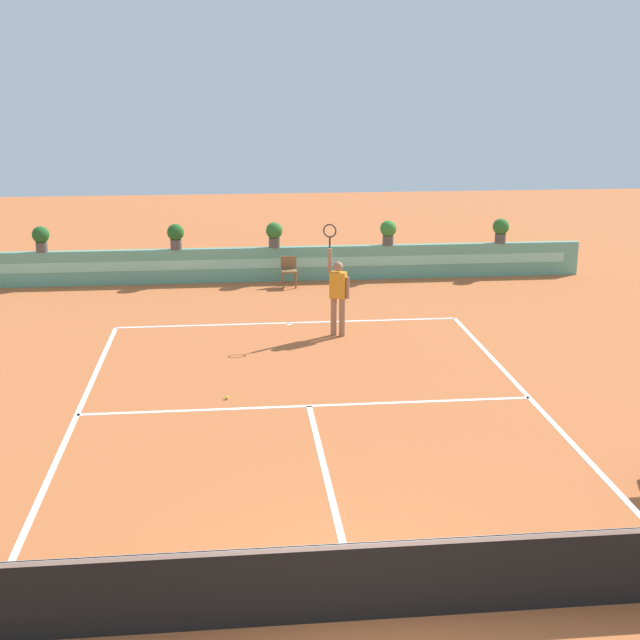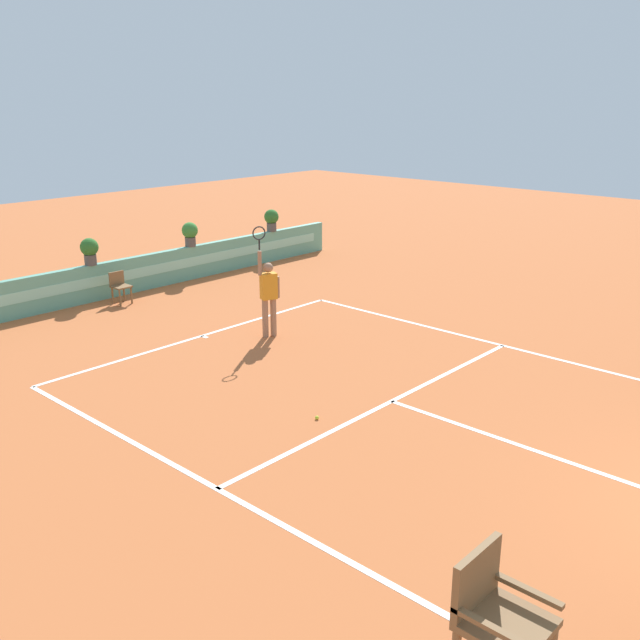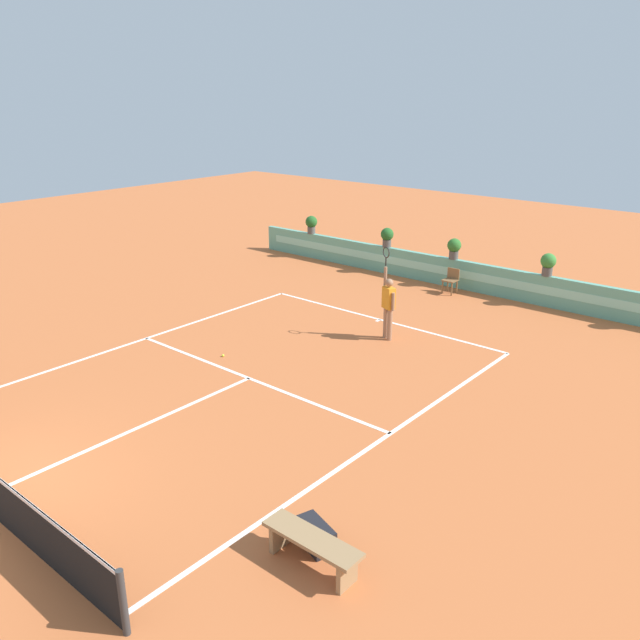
% 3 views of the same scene
% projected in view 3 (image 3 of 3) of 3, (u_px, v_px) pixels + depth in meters
% --- Properties ---
extents(ground_plane, '(60.00, 60.00, 0.00)m').
position_uv_depth(ground_plane, '(237.00, 384.00, 15.22)').
color(ground_plane, '#BC6033').
extents(court_lines, '(8.32, 11.94, 0.01)m').
position_uv_depth(court_lines, '(258.00, 374.00, 15.74)').
color(court_lines, white).
rests_on(court_lines, ground).
extents(back_wall_barrier, '(18.00, 0.21, 1.00)m').
position_uv_depth(back_wall_barrier, '(455.00, 273.00, 22.53)').
color(back_wall_barrier, '#60A88E').
rests_on(back_wall_barrier, ground).
extents(ball_kid_chair, '(0.44, 0.44, 0.85)m').
position_uv_depth(ball_kid_chair, '(451.00, 280.00, 21.85)').
color(ball_kid_chair, brown).
rests_on(ball_kid_chair, ground).
extents(bench_courtside, '(1.60, 0.44, 0.51)m').
position_uv_depth(bench_courtside, '(312.00, 545.00, 9.27)').
color(bench_courtside, '#99754C').
rests_on(bench_courtside, ground).
extents(gear_bag, '(0.78, 0.56, 0.36)m').
position_uv_depth(gear_bag, '(315.00, 535.00, 9.78)').
color(gear_bag, black).
rests_on(gear_bag, ground).
extents(tennis_player, '(0.58, 0.34, 2.58)m').
position_uv_depth(tennis_player, '(388.00, 303.00, 17.63)').
color(tennis_player, '#9E7051').
rests_on(tennis_player, ground).
extents(tennis_ball_near_baseline, '(0.07, 0.07, 0.07)m').
position_uv_depth(tennis_ball_near_baseline, '(223.00, 355.00, 16.75)').
color(tennis_ball_near_baseline, '#CCE033').
rests_on(tennis_ball_near_baseline, ground).
extents(potted_plant_right, '(0.48, 0.48, 0.72)m').
position_uv_depth(potted_plant_right, '(548.00, 263.00, 20.26)').
color(potted_plant_right, '#514C47').
rests_on(potted_plant_right, back_wall_barrier).
extents(potted_plant_far_left, '(0.48, 0.48, 0.72)m').
position_uv_depth(potted_plant_far_left, '(311.00, 223.00, 26.25)').
color(potted_plant_far_left, '#514C47').
rests_on(potted_plant_far_left, back_wall_barrier).
extents(potted_plant_centre, '(0.48, 0.48, 0.72)m').
position_uv_depth(potted_plant_centre, '(454.00, 247.00, 22.28)').
color(potted_plant_centre, '#514C47').
rests_on(potted_plant_centre, back_wall_barrier).
extents(potted_plant_left, '(0.48, 0.48, 0.72)m').
position_uv_depth(potted_plant_left, '(387.00, 236.00, 23.99)').
color(potted_plant_left, '#514C47').
rests_on(potted_plant_left, back_wall_barrier).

